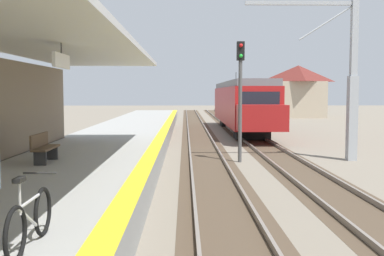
# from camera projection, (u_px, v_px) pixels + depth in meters

# --- Properties ---
(station_platform) EXTENTS (5.00, 80.00, 0.91)m
(station_platform) POSITION_uv_depth(u_px,v_px,m) (88.00, 166.00, 16.14)
(station_platform) COLOR #999993
(station_platform) RESTS_ON ground
(track_pair_nearest_platform) EXTENTS (2.34, 120.00, 0.16)m
(track_pair_nearest_platform) POSITION_uv_depth(u_px,v_px,m) (207.00, 160.00, 20.23)
(track_pair_nearest_platform) COLOR #4C3D2D
(track_pair_nearest_platform) RESTS_ON ground
(track_pair_middle) EXTENTS (2.34, 120.00, 0.16)m
(track_pair_middle) POSITION_uv_depth(u_px,v_px,m) (284.00, 160.00, 20.28)
(track_pair_middle) COLOR #4C3D2D
(track_pair_middle) RESTS_ON ground
(approaching_train) EXTENTS (2.93, 19.60, 4.76)m
(approaching_train) POSITION_uv_depth(u_px,v_px,m) (242.00, 104.00, 35.37)
(approaching_train) COLOR maroon
(approaching_train) RESTS_ON ground
(bicycle_beside_commuter) EXTENTS (0.48, 1.82, 1.04)m
(bicycle_beside_commuter) POSITION_uv_depth(u_px,v_px,m) (30.00, 220.00, 6.22)
(bicycle_beside_commuter) COLOR black
(bicycle_beside_commuter) RESTS_ON station_platform
(rail_signal_post) EXTENTS (0.32, 0.34, 5.20)m
(rail_signal_post) POSITION_uv_depth(u_px,v_px,m) (240.00, 89.00, 19.73)
(rail_signal_post) COLOR #4C4C4C
(rail_signal_post) RESTS_ON ground
(catenary_pylon_far_side) EXTENTS (5.00, 0.40, 7.50)m
(catenary_pylon_far_side) POSITION_uv_depth(u_px,v_px,m) (346.00, 79.00, 20.20)
(catenary_pylon_far_side) COLOR #9EA3A8
(catenary_pylon_far_side) RESTS_ON ground
(platform_bench) EXTENTS (0.45, 1.60, 0.88)m
(platform_bench) POSITION_uv_depth(u_px,v_px,m) (44.00, 147.00, 13.93)
(platform_bench) COLOR brown
(platform_bench) RESTS_ON station_platform
(distant_trackside_house) EXTENTS (6.60, 5.28, 6.40)m
(distant_trackside_house) POSITION_uv_depth(u_px,v_px,m) (298.00, 90.00, 56.76)
(distant_trackside_house) COLOR tan
(distant_trackside_house) RESTS_ON ground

